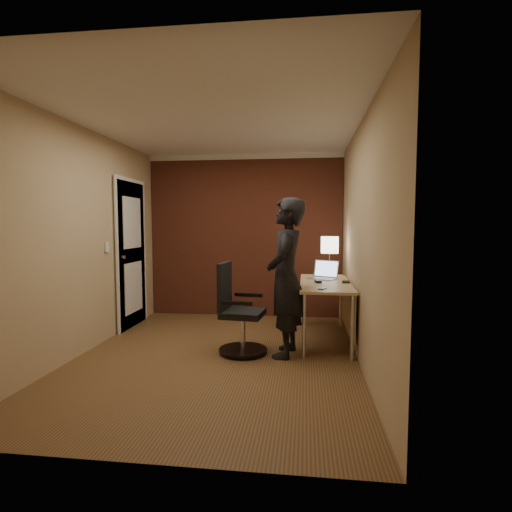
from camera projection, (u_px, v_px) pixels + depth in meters
The scene contains 9 objects.
room at pixel (222, 229), 5.81m from camera, with size 4.00×4.00×4.00m.
desk at pixel (331, 292), 4.85m from camera, with size 0.60×1.50×0.73m.
desk_lamp at pixel (330, 245), 5.34m from camera, with size 0.22×0.22×0.54m.
laptop at pixel (324, 274), 5.14m from camera, with size 0.41×0.38×0.23m.
mouse at pixel (318, 282), 4.77m from camera, with size 0.06×0.10×0.03m, color black.
phone at pixel (322, 289), 4.31m from camera, with size 0.06×0.12×0.01m, color black.
wallet at pixel (346, 282), 4.78m from camera, with size 0.09×0.11×0.02m, color black.
office_chair at pixel (237, 314), 4.41m from camera, with size 0.54×0.58×0.98m.
person at pixel (286, 277), 4.30m from camera, with size 0.63×0.41×1.71m, color black.
Camera 1 is at (0.93, -4.18, 1.43)m, focal length 28.00 mm.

